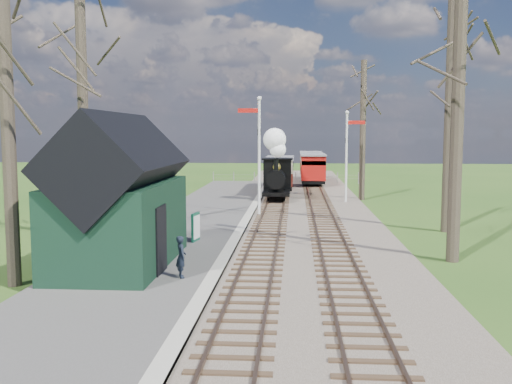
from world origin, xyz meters
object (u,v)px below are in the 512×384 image
locomotive (277,169)px  person (181,257)px  semaphore_near (258,147)px  coach (280,172)px  sign_board (196,227)px  bench (150,260)px  red_carriage_a (313,168)px  semaphore_far (348,149)px  red_carriage_b (311,165)px  station_shed (120,199)px

locomotive → person: 20.37m
semaphore_near → person: size_ratio=5.14×
coach → sign_board: coach is taller
locomotive → coach: bearing=89.9°
bench → red_carriage_a: bearing=79.3°
locomotive → semaphore_far: bearing=-9.1°
locomotive → red_carriage_b: 16.64m
sign_board → bench: (-0.53, -4.94, -0.18)m
station_shed → red_carriage_a: bearing=76.9°
semaphore_near → person: (-1.32, -13.52, -2.82)m
semaphore_far → red_carriage_a: bearing=98.7°
coach → sign_board: size_ratio=6.54×
semaphore_far → red_carriage_b: 17.31m
red_carriage_a → red_carriage_b: same height
semaphore_near → red_carriage_a: 18.07m
red_carriage_a → semaphore_far: bearing=-81.3°
semaphore_far → red_carriage_b: size_ratio=1.14×
station_shed → red_carriage_b: station_shed is taller
coach → semaphore_far: bearing=-57.1°
red_carriage_a → semaphore_near: bearing=-100.8°
red_carriage_a → red_carriage_b: 5.50m
coach → red_carriage_b: bearing=75.9°
station_shed → sign_board: size_ratio=5.77×
semaphore_near → red_carriage_a: (3.37, 17.62, -2.15)m
station_shed → person: station_shed is taller
locomotive → red_carriage_a: (2.61, 10.92, -0.59)m
locomotive → person: bearing=-95.9°
semaphore_far → coach: 8.26m
coach → locomotive: bearing=-90.1°
coach → red_carriage_b: size_ratio=1.43×
red_carriage_b → red_carriage_a: bearing=-90.0°
station_shed → red_carriage_a: station_shed is taller
semaphore_far → sign_board: bearing=-116.7°
coach → person: bearing=-94.5°
station_shed → semaphore_near: (3.53, 12.00, 1.35)m
red_carriage_a → sign_board: size_ratio=4.58×
coach → red_carriage_a: bearing=61.8°
red_carriage_a → bench: bearing=-100.7°
red_carriage_b → locomotive: bearing=-99.0°
red_carriage_b → semaphore_far: bearing=-84.1°
red_carriage_b → sign_board: (-5.24, -31.08, -0.73)m
semaphore_far → station_shed: bearing=-115.7°
station_shed → locomotive: station_shed is taller
sign_board → person: bearing=-84.3°
semaphore_near → semaphore_far: size_ratio=1.09×
station_shed → red_carriage_a: 30.43m
locomotive → sign_board: (-2.63, -14.66, -1.31)m
semaphore_near → coach: bearing=86.6°
station_shed → bench: size_ratio=4.52×
coach → station_shed: bearing=-99.8°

